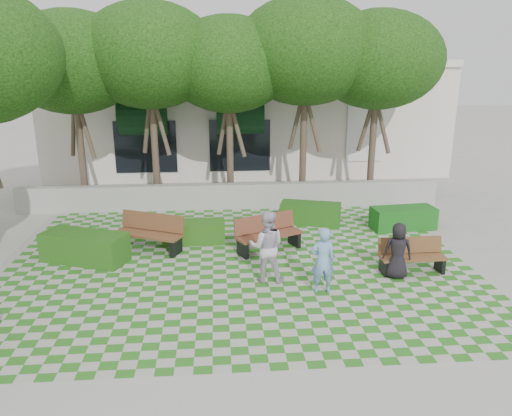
{
  "coord_description": "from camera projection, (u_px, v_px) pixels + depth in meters",
  "views": [
    {
      "loc": [
        -0.51,
        -11.11,
        5.21
      ],
      "look_at": [
        0.5,
        1.5,
        1.4
      ],
      "focal_mm": 35.0,
      "sensor_mm": 36.0,
      "label": 1
    }
  ],
  "objects": [
    {
      "name": "bench_east",
      "position": [
        412.0,
        256.0,
        12.57
      ],
      "size": [
        1.66,
        0.58,
        0.87
      ],
      "rotation": [
        0.0,
        0.0,
        0.02
      ],
      "color": "brown",
      "rests_on": "ground"
    },
    {
      "name": "sidewalk_south",
      "position": [
        256.0,
        412.0,
        7.65
      ],
      "size": [
        16.0,
        2.0,
        0.01
      ],
      "primitive_type": "cube",
      "color": "#9E9B93",
      "rests_on": "ground"
    },
    {
      "name": "tree_row",
      "position": [
        173.0,
        59.0,
        16.19
      ],
      "size": [
        17.7,
        13.4,
        7.41
      ],
      "color": "#47382B",
      "rests_on": "ground"
    },
    {
      "name": "bench_mid",
      "position": [
        268.0,
        234.0,
        13.97
      ],
      "size": [
        1.99,
        1.37,
        1.0
      ],
      "rotation": [
        0.0,
        0.0,
        0.44
      ],
      "color": "brown",
      "rests_on": "ground"
    },
    {
      "name": "ground",
      "position": [
        240.0,
        281.0,
        12.14
      ],
      "size": [
        90.0,
        90.0,
        0.0
      ],
      "primitive_type": "plane",
      "color": "gray",
      "rests_on": "ground"
    },
    {
      "name": "hedge_midleft",
      "position": [
        194.0,
        232.0,
        14.62
      ],
      "size": [
        1.81,
        0.73,
        0.63
      ],
      "primitive_type": "cube",
      "rotation": [
        0.0,
        0.0,
        0.01
      ],
      "color": "#214F15",
      "rests_on": "ground"
    },
    {
      "name": "person_blue",
      "position": [
        323.0,
        261.0,
        11.36
      ],
      "size": [
        0.58,
        0.39,
        1.56
      ],
      "primitive_type": "imported",
      "rotation": [
        0.0,
        0.0,
        3.16
      ],
      "color": "#7096CC",
      "rests_on": "ground"
    },
    {
      "name": "person_dark",
      "position": [
        398.0,
        251.0,
        12.15
      ],
      "size": [
        0.76,
        0.56,
        1.41
      ],
      "primitive_type": "imported",
      "rotation": [
        0.0,
        0.0,
        2.96
      ],
      "color": "black",
      "rests_on": "ground"
    },
    {
      "name": "person_white",
      "position": [
        267.0,
        246.0,
        11.93
      ],
      "size": [
        0.96,
        0.8,
        1.77
      ],
      "primitive_type": "imported",
      "rotation": [
        0.0,
        0.0,
        2.98
      ],
      "color": "silver",
      "rests_on": "ground"
    },
    {
      "name": "retaining_wall",
      "position": [
        232.0,
        196.0,
        17.93
      ],
      "size": [
        15.0,
        0.36,
        0.9
      ],
      "primitive_type": "cube",
      "color": "#9E9B93",
      "rests_on": "ground"
    },
    {
      "name": "building",
      "position": [
        245.0,
        114.0,
        24.92
      ],
      "size": [
        18.0,
        8.92,
        5.15
      ],
      "color": "silver",
      "rests_on": "ground"
    },
    {
      "name": "hedge_west",
      "position": [
        85.0,
        247.0,
        13.24
      ],
      "size": [
        2.41,
        1.65,
        0.78
      ],
      "primitive_type": "cube",
      "rotation": [
        0.0,
        0.0,
        -0.37
      ],
      "color": "#1E4B14",
      "rests_on": "ground"
    },
    {
      "name": "bench_west",
      "position": [
        149.0,
        233.0,
        13.99
      ],
      "size": [
        2.05,
        1.4,
        1.03
      ],
      "rotation": [
        0.0,
        0.0,
        -0.43
      ],
      "color": "brown",
      "rests_on": "ground"
    },
    {
      "name": "hedge_midright",
      "position": [
        310.0,
        213.0,
        16.32
      ],
      "size": [
        2.07,
        1.3,
        0.68
      ],
      "primitive_type": "cube",
      "rotation": [
        0.0,
        0.0,
        -0.3
      ],
      "color": "#1D4D14",
      "rests_on": "ground"
    },
    {
      "name": "lawn",
      "position": [
        239.0,
        265.0,
        13.09
      ],
      "size": [
        12.0,
        12.0,
        0.0
      ],
      "primitive_type": "plane",
      "color": "#2B721E",
      "rests_on": "ground"
    },
    {
      "name": "hedge_east",
      "position": [
        403.0,
        218.0,
        15.79
      ],
      "size": [
        2.05,
        0.99,
        0.69
      ],
      "primitive_type": "cube",
      "rotation": [
        0.0,
        0.0,
        0.1
      ],
      "color": "#155118",
      "rests_on": "ground"
    }
  ]
}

